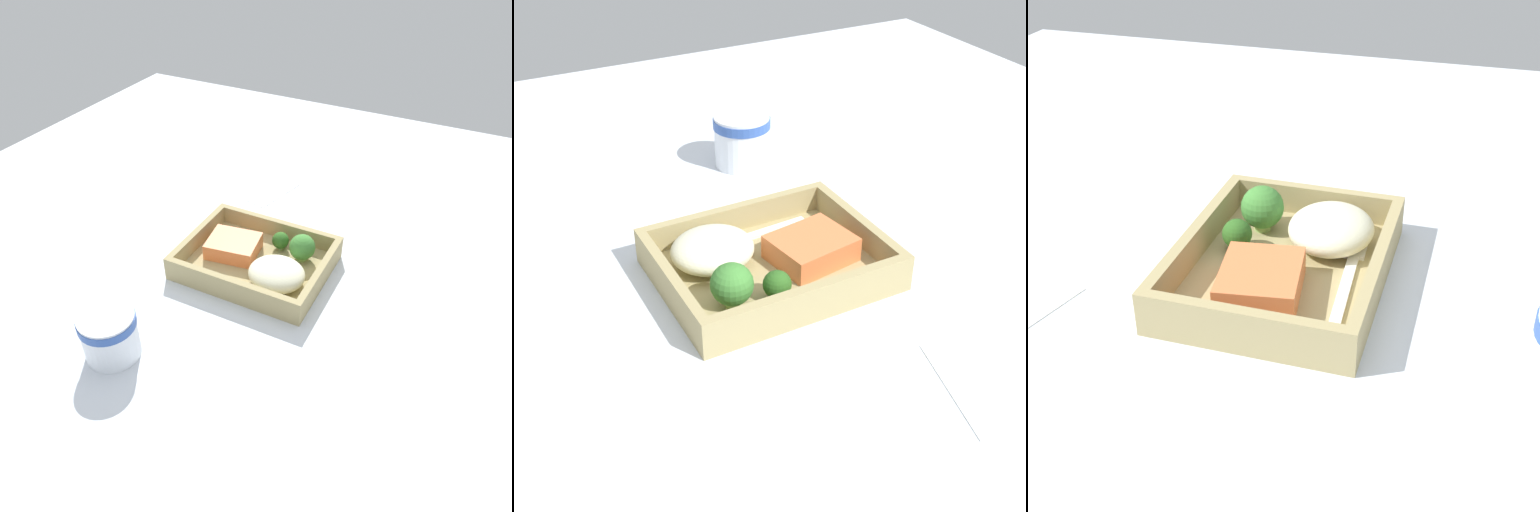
{
  "view_description": "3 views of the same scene",
  "coord_description": "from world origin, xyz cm",
  "views": [
    {
      "loc": [
        31.87,
        -62.78,
        58.29
      ],
      "look_at": [
        0.0,
        0.0,
        2.7
      ],
      "focal_mm": 35.0,
      "sensor_mm": 36.0,
      "label": 1
    },
    {
      "loc": [
        32.02,
        60.54,
        48.71
      ],
      "look_at": [
        0.0,
        0.0,
        2.7
      ],
      "focal_mm": 50.0,
      "sensor_mm": 36.0,
      "label": 2
    },
    {
      "loc": [
        -58.26,
        -17.56,
        40.49
      ],
      "look_at": [
        0.0,
        0.0,
        2.7
      ],
      "focal_mm": 50.0,
      "sensor_mm": 36.0,
      "label": 3
    }
  ],
  "objects": [
    {
      "name": "broccoli_floret_2",
      "position": [
        2.18,
        5.79,
        3.05
      ],
      "size": [
        3.19,
        3.19,
        3.51
      ],
      "color": "#85AC67",
      "rests_on": "takeout_tray"
    },
    {
      "name": "salmon_fillet",
      "position": [
        -5.06,
        0.79,
        2.7
      ],
      "size": [
        10.11,
        8.86,
        3.0
      ],
      "primitive_type": "cube",
      "rotation": [
        0.0,
        0.0,
        0.15
      ],
      "color": "#E67641",
      "rests_on": "takeout_tray"
    },
    {
      "name": "fork",
      "position": [
        0.3,
        -6.62,
        1.42
      ],
      "size": [
        15.87,
        2.62,
        0.44
      ],
      "color": "white",
      "rests_on": "takeout_tray"
    },
    {
      "name": "mashed_potatoes",
      "position": [
        5.7,
        -3.49,
        3.31
      ],
      "size": [
        9.9,
        9.06,
        4.23
      ],
      "primitive_type": "ellipsoid",
      "color": "beige",
      "rests_on": "takeout_tray"
    },
    {
      "name": "broccoli_floret_1",
      "position": [
        7.01,
        4.57,
        3.92
      ],
      "size": [
        4.75,
        4.75,
        5.18
      ],
      "color": "#87AC5A",
      "rests_on": "takeout_tray"
    },
    {
      "name": "takeout_tray",
      "position": [
        0.0,
        0.0,
        0.6
      ],
      "size": [
        25.76,
        20.26,
        1.2
      ],
      "primitive_type": "cube",
      "color": "tan",
      "rests_on": "ground_plane"
    },
    {
      "name": "tray_rim",
      "position": [
        0.0,
        0.0,
        2.87
      ],
      "size": [
        25.76,
        20.26,
        3.35
      ],
      "color": "tan",
      "rests_on": "takeout_tray"
    },
    {
      "name": "ground_plane",
      "position": [
        0.0,
        0.0,
        -1.0
      ],
      "size": [
        160.0,
        160.0,
        2.0
      ],
      "primitive_type": "cube",
      "color": "silver"
    }
  ]
}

